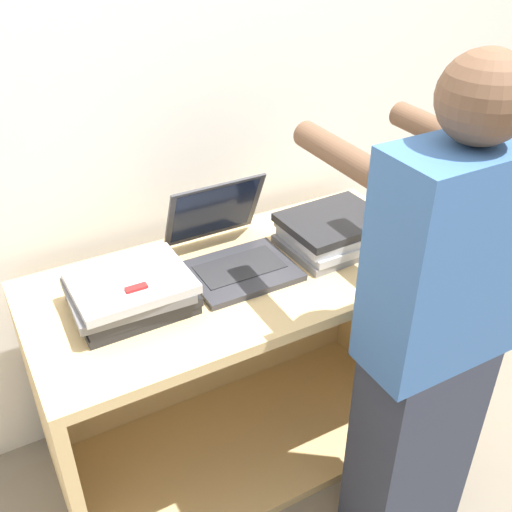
{
  "coord_description": "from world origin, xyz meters",
  "views": [
    {
      "loc": [
        -0.7,
        -1.05,
        1.84
      ],
      "look_at": [
        0.0,
        0.22,
        0.91
      ],
      "focal_mm": 42.0,
      "sensor_mm": 36.0,
      "label": 1
    }
  ],
  "objects_px": {
    "laptop_open": "(232,251)",
    "laptop_stack_right": "(335,232)",
    "laptop_stack_left": "(131,293)",
    "person": "(430,344)"
  },
  "relations": [
    {
      "from": "laptop_open",
      "to": "laptop_stack_right",
      "type": "relative_size",
      "value": 1.09
    },
    {
      "from": "laptop_stack_left",
      "to": "person",
      "type": "height_order",
      "value": "person"
    },
    {
      "from": "laptop_stack_left",
      "to": "person",
      "type": "xyz_separation_m",
      "value": [
        0.65,
        -0.52,
        -0.07
      ]
    },
    {
      "from": "laptop_stack_right",
      "to": "person",
      "type": "xyz_separation_m",
      "value": [
        -0.05,
        -0.52,
        -0.07
      ]
    },
    {
      "from": "laptop_open",
      "to": "laptop_stack_left",
      "type": "xyz_separation_m",
      "value": [
        -0.35,
        -0.06,
        0.0
      ]
    },
    {
      "from": "laptop_open",
      "to": "person",
      "type": "relative_size",
      "value": 0.24
    },
    {
      "from": "laptop_stack_left",
      "to": "person",
      "type": "bearing_deg",
      "value": -38.68
    },
    {
      "from": "laptop_stack_left",
      "to": "laptop_stack_right",
      "type": "height_order",
      "value": "same"
    },
    {
      "from": "laptop_stack_left",
      "to": "laptop_stack_right",
      "type": "xyz_separation_m",
      "value": [
        0.7,
        0.0,
        0.0
      ]
    },
    {
      "from": "laptop_stack_right",
      "to": "laptop_open",
      "type": "bearing_deg",
      "value": 170.3
    }
  ]
}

